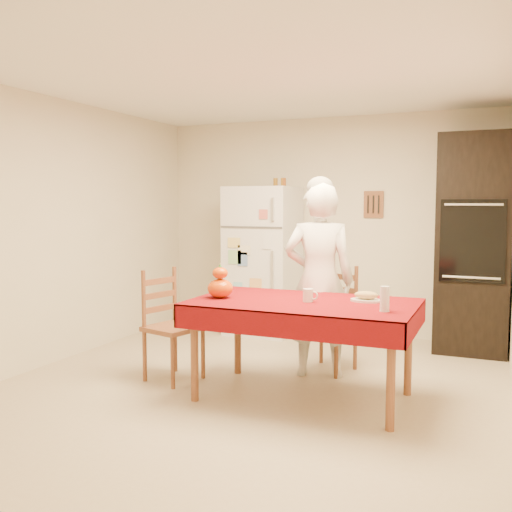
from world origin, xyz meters
The scene contains 17 objects.
floor centered at (0.00, 0.00, 0.00)m, with size 4.50×4.50×0.00m, color tan.
room_shell centered at (0.00, 0.00, 1.62)m, with size 4.02×4.52×2.51m.
refrigerator centered at (-0.65, 1.88, 0.85)m, with size 0.75×0.74×1.70m.
oven_cabinet centered at (1.63, 1.93, 1.10)m, with size 0.70×0.62×2.20m.
dining_table centered at (0.50, -0.09, 0.69)m, with size 1.70×1.00×0.76m.
chair_far centered at (0.49, 0.76, 0.51)m, with size 0.51×0.49×0.95m.
chair_left centered at (-0.72, -0.07, 0.51)m, with size 0.49×0.51×0.95m.
seated_woman centered at (0.44, 0.53, 0.84)m, with size 0.61×0.40×1.68m, color silver.
coffee_mug centered at (0.54, -0.11, 0.81)m, with size 0.08×0.08×0.10m, color silver.
pumpkin_lower centered at (-0.16, -0.20, 0.84)m, with size 0.20×0.20×0.15m, color #DA5705.
pumpkin_upper centered at (-0.16, -0.20, 0.96)m, with size 0.12×0.12×0.09m, color #C32E04.
wine_glass centered at (1.15, -0.27, 0.85)m, with size 0.07×0.07×0.18m, color silver.
bread_plate centered at (0.95, 0.08, 0.77)m, with size 0.24×0.24×0.02m, color silver.
bread_loaf centered at (0.95, 0.08, 0.81)m, with size 0.18×0.10×0.06m, color #AD7C55.
spice_jar_left centered at (-0.52, 1.93, 1.75)m, with size 0.05×0.05×0.10m, color brown.
spice_jar_mid centered at (-0.43, 1.93, 1.75)m, with size 0.05×0.05×0.10m, color #8D5F19.
spice_jar_right centered at (-0.42, 1.93, 1.75)m, with size 0.05×0.05×0.10m, color brown.
Camera 1 is at (1.86, -4.21, 1.51)m, focal length 40.00 mm.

